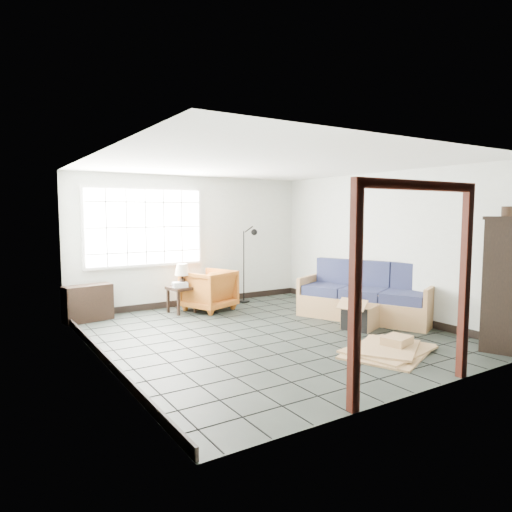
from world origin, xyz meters
TOP-DOWN VIEW (x-y plane):
  - ground at (0.00, 0.00)m, footprint 5.50×5.50m
  - room_shell at (0.00, 0.03)m, footprint 5.02×5.52m
  - window_panel at (-1.00, 2.70)m, footprint 2.32×0.08m
  - doorway_trim at (0.00, -2.70)m, footprint 1.80×0.08m
  - futon_sofa at (2.06, -0.06)m, footprint 1.72×2.43m
  - armchair at (0.01, 2.08)m, footprint 1.06×1.03m
  - side_table at (-0.52, 2.15)m, footprint 0.52×0.52m
  - table_lamp at (-0.49, 2.15)m, footprint 0.35×0.35m
  - projector at (-0.56, 2.11)m, footprint 0.29×0.25m
  - floor_lamp at (1.12, 2.39)m, footprint 0.48×0.31m
  - console_shelf at (-2.15, 2.40)m, footprint 0.85×0.45m
  - tall_shelf at (2.15, -2.40)m, footprint 0.55×0.61m
  - pot at (2.09, -2.47)m, footprint 0.20×0.20m
  - open_box at (1.49, -0.49)m, footprint 1.03×0.75m
  - cardboard_pile at (0.88, -1.62)m, footprint 1.59×1.39m

SIDE VIEW (x-z plane):
  - ground at x=0.00m, z-range 0.00..0.00m
  - cardboard_pile at x=0.88m, z-range -0.05..0.15m
  - open_box at x=1.49m, z-range -0.07..0.45m
  - console_shelf at x=-2.15m, z-range 0.00..0.63m
  - futon_sofa at x=2.06m, z-range -0.14..0.87m
  - side_table at x=-0.52m, z-range 0.16..0.65m
  - armchair at x=0.01m, z-range 0.00..0.86m
  - projector at x=-0.56m, z-range 0.49..0.59m
  - table_lamp at x=-0.49m, z-range 0.58..1.00m
  - floor_lamp at x=1.12m, z-range 0.05..1.65m
  - tall_shelf at x=2.15m, z-range 0.02..1.84m
  - doorway_trim at x=0.00m, z-range 0.28..2.48m
  - window_panel at x=-1.00m, z-range 0.84..2.36m
  - room_shell at x=0.00m, z-range 0.37..2.98m
  - pot at x=2.09m, z-range 1.83..1.96m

